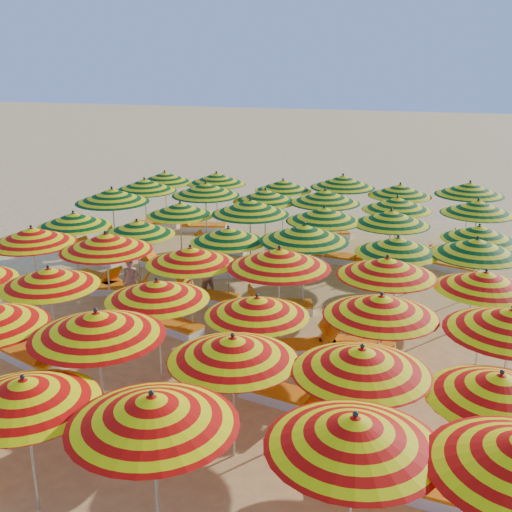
# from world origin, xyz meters

# --- Properties ---
(ground) EXTENTS (120.00, 120.00, 0.00)m
(ground) POSITION_xyz_m (0.00, 0.00, 0.00)
(ground) COLOR #EEC069
(ground) RESTS_ON ground
(umbrella_2) EXTENTS (2.46, 2.46, 2.31)m
(umbrella_2) POSITION_xyz_m (-1.16, -7.75, 2.03)
(umbrella_2) COLOR silver
(umbrella_2) RESTS_ON ground
(umbrella_3) EXTENTS (2.35, 2.35, 2.47)m
(umbrella_3) POSITION_xyz_m (0.91, -7.92, 2.17)
(umbrella_3) COLOR silver
(umbrella_3) RESTS_ON ground
(umbrella_4) EXTENTS (2.57, 2.57, 2.44)m
(umbrella_4) POSITION_xyz_m (3.55, -7.67, 2.15)
(umbrella_4) COLOR silver
(umbrella_4) RESTS_ON ground
(umbrella_8) EXTENTS (2.54, 2.54, 2.51)m
(umbrella_8) POSITION_xyz_m (-1.13, -5.69, 2.21)
(umbrella_8) COLOR silver
(umbrella_8) RESTS_ON ground
(umbrella_9) EXTENTS (2.42, 2.42, 2.32)m
(umbrella_9) POSITION_xyz_m (1.31, -5.64, 2.04)
(umbrella_9) COLOR silver
(umbrella_9) RESTS_ON ground
(umbrella_10) EXTENTS (2.46, 2.46, 2.35)m
(umbrella_10) POSITION_xyz_m (3.39, -5.55, 2.07)
(umbrella_10) COLOR silver
(umbrella_10) RESTS_ON ground
(umbrella_11) EXTENTS (2.53, 2.53, 2.30)m
(umbrella_11) POSITION_xyz_m (5.43, -5.75, 2.02)
(umbrella_11) COLOR silver
(umbrella_11) RESTS_ON ground
(umbrella_13) EXTENTS (2.80, 2.80, 2.30)m
(umbrella_13) POSITION_xyz_m (-3.56, -3.38, 2.03)
(umbrella_13) COLOR silver
(umbrella_13) RESTS_ON ground
(umbrella_14) EXTENTS (2.73, 2.73, 2.28)m
(umbrella_14) POSITION_xyz_m (-1.01, -3.43, 2.01)
(umbrella_14) COLOR silver
(umbrella_14) RESTS_ON ground
(umbrella_15) EXTENTS (2.42, 2.42, 2.19)m
(umbrella_15) POSITION_xyz_m (1.14, -3.53, 1.93)
(umbrella_15) COLOR silver
(umbrella_15) RESTS_ON ground
(umbrella_16) EXTENTS (2.43, 2.43, 2.35)m
(umbrella_16) POSITION_xyz_m (3.49, -3.21, 2.07)
(umbrella_16) COLOR silver
(umbrella_16) RESTS_ON ground
(umbrella_17) EXTENTS (3.09, 3.09, 2.47)m
(umbrella_17) POSITION_xyz_m (5.77, -3.55, 2.18)
(umbrella_17) COLOR silver
(umbrella_17) RESTS_ON ground
(umbrella_18) EXTENTS (2.99, 2.99, 2.39)m
(umbrella_18) POSITION_xyz_m (-5.63, -0.91, 2.11)
(umbrella_18) COLOR silver
(umbrella_18) RESTS_ON ground
(umbrella_19) EXTENTS (3.03, 3.03, 2.44)m
(umbrella_19) POSITION_xyz_m (-3.44, -1.04, 2.15)
(umbrella_19) COLOR silver
(umbrella_19) RESTS_ON ground
(umbrella_20) EXTENTS (2.42, 2.42, 2.28)m
(umbrella_20) POSITION_xyz_m (-1.19, -1.09, 2.01)
(umbrella_20) COLOR silver
(umbrella_20) RESTS_ON ground
(umbrella_21) EXTENTS (2.91, 2.91, 2.51)m
(umbrella_21) POSITION_xyz_m (1.05, -1.33, 2.21)
(umbrella_21) COLOR silver
(umbrella_21) RESTS_ON ground
(umbrella_22) EXTENTS (2.83, 2.83, 2.37)m
(umbrella_22) POSITION_xyz_m (3.42, -0.92, 2.09)
(umbrella_22) COLOR silver
(umbrella_22) RESTS_ON ground
(umbrella_23) EXTENTS (2.72, 2.72, 2.26)m
(umbrella_23) POSITION_xyz_m (5.51, -0.99, 1.99)
(umbrella_23) COLOR silver
(umbrella_23) RESTS_ON ground
(umbrella_24) EXTENTS (2.20, 2.20, 2.26)m
(umbrella_24) POSITION_xyz_m (-5.71, 1.25, 1.99)
(umbrella_24) COLOR silver
(umbrella_24) RESTS_ON ground
(umbrella_25) EXTENTS (2.66, 2.66, 2.23)m
(umbrella_25) POSITION_xyz_m (-3.58, 0.99, 1.97)
(umbrella_25) COLOR silver
(umbrella_25) RESTS_ON ground
(umbrella_26) EXTENTS (2.13, 2.13, 2.20)m
(umbrella_26) POSITION_xyz_m (-0.94, 1.08, 1.94)
(umbrella_26) COLOR silver
(umbrella_26) RESTS_ON ground
(umbrella_27) EXTENTS (2.53, 2.53, 2.48)m
(umbrella_27) POSITION_xyz_m (1.16, 0.99, 2.18)
(umbrella_27) COLOR silver
(umbrella_27) RESTS_ON ground
(umbrella_28) EXTENTS (2.67, 2.67, 2.29)m
(umbrella_28) POSITION_xyz_m (3.53, 1.09, 2.01)
(umbrella_28) COLOR silver
(umbrella_28) RESTS_ON ground
(umbrella_29) EXTENTS (2.93, 2.93, 2.37)m
(umbrella_29) POSITION_xyz_m (5.43, 1.20, 2.08)
(umbrella_29) COLOR silver
(umbrella_29) RESTS_ON ground
(umbrella_30) EXTENTS (2.64, 2.64, 2.52)m
(umbrella_30) POSITION_xyz_m (-5.63, 3.50, 2.22)
(umbrella_30) COLOR silver
(umbrella_30) RESTS_ON ground
(umbrella_31) EXTENTS (2.21, 2.21, 2.25)m
(umbrella_31) POSITION_xyz_m (-3.21, 3.27, 1.98)
(umbrella_31) COLOR silver
(umbrella_31) RESTS_ON ground
(umbrella_32) EXTENTS (2.86, 2.86, 2.49)m
(umbrella_32) POSITION_xyz_m (-0.96, 3.31, 2.19)
(umbrella_32) COLOR silver
(umbrella_32) RESTS_ON ground
(umbrella_33) EXTENTS (2.96, 2.96, 2.38)m
(umbrella_33) POSITION_xyz_m (1.27, 3.37, 2.09)
(umbrella_33) COLOR silver
(umbrella_33) RESTS_ON ground
(umbrella_34) EXTENTS (2.78, 2.78, 2.37)m
(umbrella_34) POSITION_xyz_m (3.19, 3.54, 2.09)
(umbrella_34) COLOR silver
(umbrella_34) RESTS_ON ground
(umbrella_35) EXTENTS (2.40, 2.40, 2.18)m
(umbrella_35) POSITION_xyz_m (5.59, 3.20, 1.92)
(umbrella_35) COLOR silver
(umbrella_35) RESTS_ON ground
(umbrella_36) EXTENTS (2.81, 2.81, 2.40)m
(umbrella_36) POSITION_xyz_m (-5.55, 5.75, 2.11)
(umbrella_36) COLOR silver
(umbrella_36) RESTS_ON ground
(umbrella_37) EXTENTS (2.74, 2.74, 2.46)m
(umbrella_37) POSITION_xyz_m (-3.14, 5.43, 2.17)
(umbrella_37) COLOR silver
(umbrella_37) RESTS_ON ground
(umbrella_38) EXTENTS (2.38, 2.38, 2.31)m
(umbrella_38) POSITION_xyz_m (-1.08, 5.58, 2.04)
(umbrella_38) COLOR silver
(umbrella_38) RESTS_ON ground
(umbrella_39) EXTENTS (2.64, 2.64, 2.43)m
(umbrella_39) POSITION_xyz_m (0.93, 5.53, 2.14)
(umbrella_39) COLOR silver
(umbrella_39) RESTS_ON ground
(umbrella_40) EXTENTS (2.65, 2.65, 2.33)m
(umbrella_40) POSITION_xyz_m (3.23, 5.52, 2.05)
(umbrella_40) COLOR silver
(umbrella_40) RESTS_ON ground
(umbrella_41) EXTENTS (2.69, 2.69, 2.38)m
(umbrella_41) POSITION_xyz_m (5.65, 5.50, 2.10)
(umbrella_41) COLOR silver
(umbrella_41) RESTS_ON ground
(umbrella_42) EXTENTS (2.51, 2.51, 2.32)m
(umbrella_42) POSITION_xyz_m (-5.57, 7.61, 2.04)
(umbrella_42) COLOR silver
(umbrella_42) RESTS_ON ground
(umbrella_43) EXTENTS (2.76, 2.76, 2.35)m
(umbrella_43) POSITION_xyz_m (-3.56, 7.78, 2.07)
(umbrella_43) COLOR silver
(umbrella_43) RESTS_ON ground
(umbrella_44) EXTENTS (2.45, 2.45, 2.23)m
(umbrella_44) POSITION_xyz_m (-0.98, 7.75, 1.96)
(umbrella_44) COLOR silver
(umbrella_44) RESTS_ON ground
(umbrella_45) EXTENTS (2.61, 2.61, 2.48)m
(umbrella_45) POSITION_xyz_m (1.16, 7.93, 2.18)
(umbrella_45) COLOR silver
(umbrella_45) RESTS_ON ground
(umbrella_46) EXTENTS (2.52, 2.52, 2.33)m
(umbrella_46) POSITION_xyz_m (3.20, 7.61, 2.05)
(umbrella_46) COLOR silver
(umbrella_46) RESTS_ON ground
(umbrella_47) EXTENTS (2.40, 2.40, 2.47)m
(umbrella_47) POSITION_xyz_m (5.49, 7.88, 2.17)
(umbrella_47) COLOR silver
(umbrella_47) RESTS_ON ground
(lounger_3) EXTENTS (1.76, 0.68, 0.69)m
(lounger_3) POSITION_xyz_m (-0.53, -5.92, 0.15)
(lounger_3) COLOR white
(lounger_3) RESTS_ON ground
(lounger_4) EXTENTS (1.83, 1.06, 0.69)m
(lounger_4) POSITION_xyz_m (3.99, -5.72, 0.15)
(lounger_4) COLOR white
(lounger_4) RESTS_ON ground
(lounger_5) EXTENTS (1.80, 0.82, 0.69)m
(lounger_5) POSITION_xyz_m (4.83, -5.94, 0.15)
(lounger_5) COLOR white
(lounger_5) RESTS_ON ground
(lounger_6) EXTENTS (1.82, 1.19, 0.69)m
(lounger_6) POSITION_xyz_m (-4.06, -3.62, 0.15)
(lounger_6) COLOR white
(lounger_6) RESTS_ON ground
(lounger_7) EXTENTS (1.82, 0.96, 0.69)m
(lounger_7) POSITION_xyz_m (1.73, -3.70, 0.15)
(lounger_7) COLOR white
(lounger_7) RESTS_ON ground
(lounger_8) EXTENTS (1.82, 1.20, 0.69)m
(lounger_8) POSITION_xyz_m (-1.78, -1.09, 0.15)
(lounger_8) COLOR white
(lounger_8) RESTS_ON ground
(lounger_9) EXTENTS (1.83, 1.16, 0.69)m
(lounger_9) POSITION_xyz_m (1.65, -1.48, 0.15)
(lounger_9) COLOR white
(lounger_9) RESTS_ON ground
(lounger_10) EXTENTS (1.78, 0.73, 0.69)m
(lounger_10) POSITION_xyz_m (2.82, -1.08, 0.15)
(lounger_10) COLOR white
(lounger_10) RESTS_ON ground
(lounger_11) EXTENTS (1.82, 1.21, 0.69)m
(lounger_11) POSITION_xyz_m (-5.12, 1.32, 0.15)
(lounger_11) COLOR white
(lounger_11) RESTS_ON ground
(lounger_12) EXTENTS (1.82, 0.97, 0.69)m
(lounger_12) POSITION_xyz_m (-4.08, 0.92, 0.15)
(lounger_12) COLOR white
(lounger_12) RESTS_ON ground
(lounger_13) EXTENTS (1.80, 0.81, 0.69)m
(lounger_13) POSITION_xyz_m (-1.54, 0.92, 0.15)
(lounger_13) COLOR white
(lounger_13) RESTS_ON ground
(lounger_14) EXTENTS (1.82, 1.01, 0.69)m
(lounger_14) POSITION_xyz_m (0.56, 0.76, 0.15)
(lounger_14) COLOR white
(lounger_14) RESTS_ON ground
(lounger_15) EXTENTS (1.83, 1.08, 0.69)m
(lounger_15) POSITION_xyz_m (-6.23, 3.32, 0.15)
(lounger_15) COLOR white
(lounger_15) RESTS_ON ground
(lounger_16) EXTENTS (1.74, 0.60, 0.69)m
(lounger_16) POSITION_xyz_m (-3.80, 3.44, 0.15)
(lounger_16) COLOR white
(lounger_16) RESTS_ON ground
(lounger_17) EXTENTS (1.82, 1.22, 0.69)m
(lounger_17) POSITION_xyz_m (-1.55, 3.16, 0.15)
(lounger_17) COLOR white
(lounger_17) RESTS_ON ground
(lounger_18) EXTENTS (1.82, 1.18, 0.69)m
(lounger_18) POSITION_xyz_m (-6.15, 5.66, 0.15)
(lounger_18) COLOR white
(lounger_18) RESTS_ON ground
(lounger_19) EXTENTS (1.75, 0.63, 0.69)m
(lounger_19) POSITION_xyz_m (-2.64, 5.33, 0.15)
(lounger_19) COLOR white
(lounger_19) RESTS_ON ground
(lounger_20) EXTENTS (1.80, 0.81, 0.69)m
(lounger_20) POSITION_xyz_m (1.53, 5.34, 0.15)
(lounger_20) COLOR white
(lounger_20) RESTS_ON ground
(lounger_21) EXTENTS (1.82, 1.18, 0.69)m
(lounger_21) POSITION_xyz_m (5.06, 5.47, 0.15)
(lounger_21) COLOR white
(lounger_21) RESTS_ON ground
(lounger_22) EXTENTS (1.82, 1.19, 0.69)m
(lounger_22) POSITION_xyz_m (-6.08, 7.70, 0.15)
(lounger_22) COLOR white
(lounger_22) RESTS_ON ground
(lounger_23) EXTENTS (1.82, 0.98, 0.69)m
(lounger_23) POSITION_xyz_m (-4.16, 7.78, 0.15)
(lounger_23) COLOR white
(lounger_23) RESTS_ON ground
(lounger_24) EXTENTS (1.82, 1.26, 0.69)m
(lounger_24) POSITION_xyz_m (0.57, 7.95, 0.15)
(lounger_24) COLOR white
(lounger_24) RESTS_ON ground
(lounger_25) EXTENTS (1.79, 0.79, 0.69)m
(lounger_25) POSITION_xyz_m (5.99, 8.04, 0.15)
(lounger_25) COLOR white
(lounger_25) RESTS_ON ground
(beachgoer_a) EXTENTS (0.54, 0.42, 1.32)m
(beachgoer_a) POSITION_xyz_m (-3.45, 0.18, 0.66)
(beachgoer_a) COLOR tan
(beachgoer_a) RESTS_ON ground
(beachgoer_b) EXTENTS (0.82, 0.84, 1.37)m
(beachgoer_b) POSITION_xyz_m (-1.76, 1.35, 0.68)
(beachgoer_b) COLOR tan
(beachgoer_b) RESTS_ON ground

